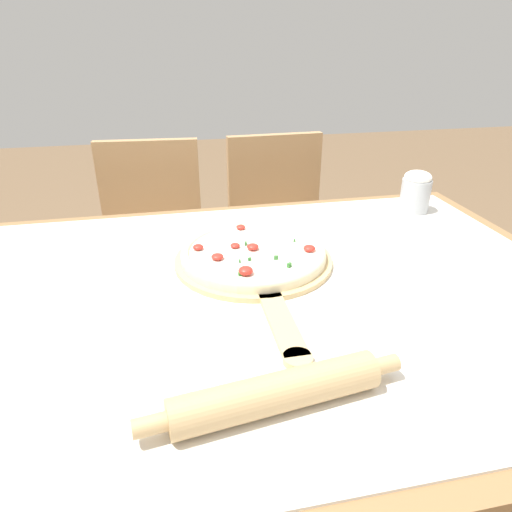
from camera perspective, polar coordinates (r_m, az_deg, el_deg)
dining_table at (r=1.00m, az=1.74°, el=-9.08°), size 1.39×1.03×0.75m
towel_cloth at (r=0.95m, az=1.82°, el=-4.26°), size 1.31×0.95×0.00m
pizza_peel at (r=1.03m, az=-0.08°, el=-1.03°), size 0.36×0.57×0.01m
pizza at (r=1.04m, az=-0.35°, el=0.46°), size 0.33×0.33×0.04m
rolling_pin at (r=0.66m, az=2.54°, el=-16.71°), size 0.39×0.10×0.06m
chair_left at (r=1.80m, az=-12.71°, el=1.77°), size 0.43×0.43×0.87m
chair_right at (r=1.85m, az=2.94°, el=3.12°), size 0.41×0.41×0.87m
flour_cup at (r=1.41m, az=19.35°, el=7.67°), size 0.08×0.08×0.12m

